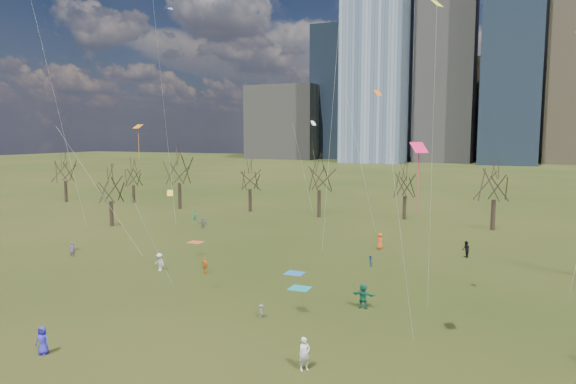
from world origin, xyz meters
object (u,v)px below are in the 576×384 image
at_px(blanket_crimson, 195,242).
at_px(person_4, 205,266).
at_px(blanket_teal, 300,288).
at_px(blanket_navy, 295,273).
at_px(person_0, 43,340).
at_px(person_1, 305,354).

height_order(blanket_crimson, person_4, person_4).
bearing_deg(blanket_teal, blanket_navy, 117.85).
relative_size(blanket_navy, person_0, 0.99).
bearing_deg(person_0, blanket_navy, 62.16).
bearing_deg(person_0, blanket_teal, 52.66).
bearing_deg(person_0, blanket_crimson, 96.57).
distance_m(blanket_teal, person_1, 14.29).
height_order(blanket_teal, person_0, person_0).
height_order(person_0, person_4, person_0).
bearing_deg(blanket_crimson, person_4, -53.06).
bearing_deg(blanket_navy, blanket_crimson, 153.70).
bearing_deg(blanket_navy, person_4, -156.02).
distance_m(person_0, person_4, 17.86).
xyz_separation_m(blanket_navy, person_0, (-6.56, -21.07, 0.80)).
distance_m(blanket_teal, blanket_navy, 4.46).
bearing_deg(person_1, blanket_crimson, 85.34).
relative_size(blanket_navy, blanket_crimson, 1.00).
distance_m(blanket_navy, blanket_crimson, 17.17).
xyz_separation_m(person_1, person_4, (-14.88, 13.86, -0.15)).
distance_m(blanket_crimson, person_4, 13.57).
xyz_separation_m(blanket_teal, blanket_crimson, (-17.48, 11.55, 0.00)).
distance_m(blanket_navy, person_1, 18.73).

